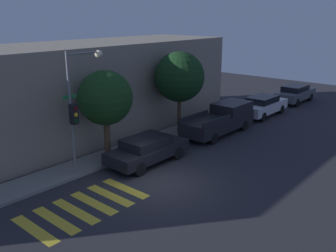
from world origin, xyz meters
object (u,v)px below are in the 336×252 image
sedan_near_corner (147,149)px  tree_midblock (179,77)px  traffic_light_pole (79,99)px  pickup_truck (221,119)px  tree_near_corner (105,98)px  sedan_middle (263,105)px  sedan_far_end (295,93)px

sedan_near_corner → tree_midblock: tree_midblock is taller
traffic_light_pole → pickup_truck: size_ratio=1.03×
traffic_light_pole → tree_midblock: 7.80m
tree_near_corner → tree_midblock: 5.79m
traffic_light_pole → sedan_middle: (15.25, -1.27, -2.85)m
sedan_middle → sedan_far_end: (5.83, 0.00, -0.01)m
sedan_near_corner → pickup_truck: size_ratio=0.80×
traffic_light_pole → tree_near_corner: traffic_light_pole is taller
tree_midblock → traffic_light_pole: bearing=-175.6°
traffic_light_pole → sedan_far_end: traffic_light_pole is taller
pickup_truck → sedan_far_end: 11.40m
sedan_far_end → traffic_light_pole: bearing=176.5°
tree_near_corner → sedan_near_corner: bearing=-61.7°
pickup_truck → sedan_far_end: bearing=0.0°
tree_near_corner → tree_midblock: size_ratio=0.90×
sedan_near_corner → tree_midblock: bearing=21.3°
tree_midblock → sedan_near_corner: bearing=-158.7°
pickup_truck → sedan_near_corner: bearing=180.0°
tree_midblock → pickup_truck: bearing=-44.4°
traffic_light_pole → sedan_middle: bearing=-4.8°
pickup_truck → sedan_far_end: size_ratio=1.19×
traffic_light_pole → pickup_truck: bearing=-7.5°
sedan_far_end → tree_midblock: (-13.30, 1.86, 2.83)m
sedan_near_corner → sedan_far_end: sedan_far_end is taller
sedan_near_corner → sedan_far_end: size_ratio=0.95×
sedan_far_end → tree_midblock: 13.73m
sedan_near_corner → tree_midblock: size_ratio=0.86×
pickup_truck → tree_midblock: size_ratio=1.09×
sedan_far_end → pickup_truck: bearing=-180.0°
traffic_light_pole → tree_near_corner: bearing=16.5°
traffic_light_pole → sedan_near_corner: (3.00, -1.27, -2.90)m
tree_near_corner → sedan_middle: bearing=-8.0°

